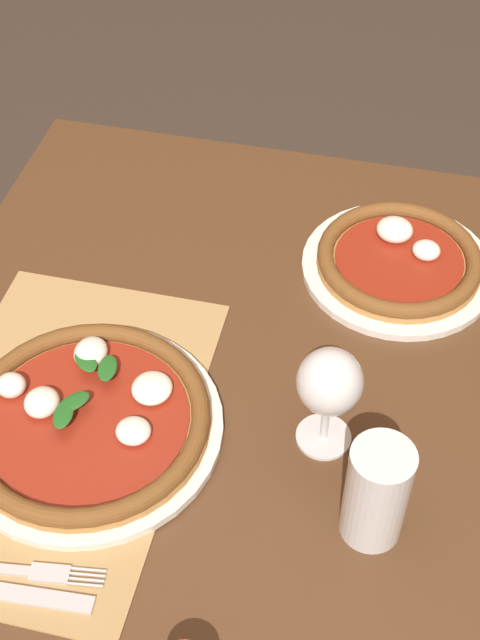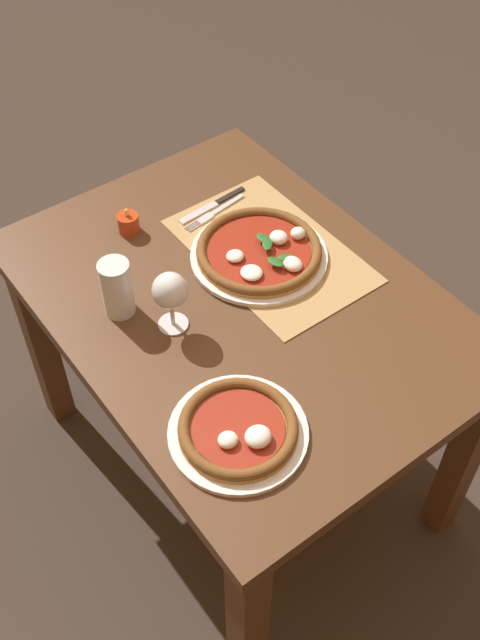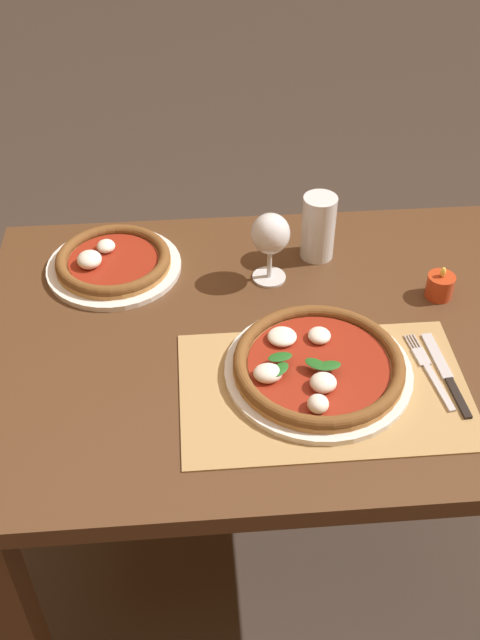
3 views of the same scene
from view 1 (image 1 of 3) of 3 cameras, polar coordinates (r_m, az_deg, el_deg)
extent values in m
plane|color=#382D26|center=(1.81, -1.97, -19.74)|extent=(24.00, 24.00, 0.00)
cube|color=#4C301C|center=(1.18, -2.85, -5.85)|extent=(1.12, 0.82, 0.04)
cube|color=#4C301C|center=(1.85, -8.86, 1.32)|extent=(0.07, 0.07, 0.70)
cube|color=#4C301C|center=(1.77, 12.91, -2.36)|extent=(0.07, 0.07, 0.70)
cube|color=#A88451|center=(1.16, -11.50, -6.79)|extent=(0.51, 0.32, 0.00)
cylinder|color=silver|center=(1.14, -9.65, -6.77)|extent=(0.34, 0.34, 0.01)
cylinder|color=#B77F42|center=(1.14, -9.72, -6.44)|extent=(0.31, 0.31, 0.01)
torus|color=brown|center=(1.13, -9.78, -6.15)|extent=(0.31, 0.31, 0.02)
cylinder|color=maroon|center=(1.13, -9.76, -6.25)|extent=(0.26, 0.26, 0.00)
ellipsoid|color=white|center=(1.14, -12.57, -5.16)|extent=(0.05, 0.04, 0.03)
ellipsoid|color=white|center=(1.17, -14.44, -4.06)|extent=(0.04, 0.04, 0.03)
ellipsoid|color=white|center=(1.10, -6.84, -7.06)|extent=(0.04, 0.04, 0.02)
ellipsoid|color=white|center=(1.14, -5.65, -4.36)|extent=(0.05, 0.05, 0.02)
ellipsoid|color=white|center=(1.18, -9.53, -2.05)|extent=(0.05, 0.04, 0.03)
ellipsoid|color=#1E5B1E|center=(1.17, -9.79, -2.43)|extent=(0.05, 0.05, 0.00)
ellipsoid|color=#1E5B1E|center=(1.13, -10.61, -5.17)|extent=(0.05, 0.05, 0.00)
ellipsoid|color=#1E5B1E|center=(1.12, -11.25, -5.94)|extent=(0.05, 0.03, 0.00)
ellipsoid|color=#1E5B1E|center=(1.15, -8.49, -3.05)|extent=(0.05, 0.03, 0.00)
cylinder|color=silver|center=(1.35, 10.05, 3.32)|extent=(0.29, 0.29, 0.01)
cylinder|color=#B77F42|center=(1.34, 10.11, 3.66)|extent=(0.24, 0.24, 0.01)
torus|color=brown|center=(1.33, 10.17, 3.96)|extent=(0.24, 0.24, 0.02)
cylinder|color=maroon|center=(1.33, 10.15, 3.86)|extent=(0.19, 0.19, 0.00)
ellipsoid|color=white|center=(1.36, 9.87, 5.72)|extent=(0.05, 0.05, 0.03)
ellipsoid|color=white|center=(1.34, 11.84, 4.39)|extent=(0.04, 0.04, 0.02)
cylinder|color=silver|center=(1.13, 5.36, -7.45)|extent=(0.07, 0.07, 0.00)
cylinder|color=silver|center=(1.10, 5.48, -6.40)|extent=(0.01, 0.01, 0.06)
ellipsoid|color=silver|center=(1.05, 5.77, -3.95)|extent=(0.08, 0.08, 0.08)
ellipsoid|color=#AD5B14|center=(1.05, 5.73, -4.30)|extent=(0.07, 0.07, 0.05)
cylinder|color=silver|center=(1.01, 8.73, -10.88)|extent=(0.07, 0.07, 0.15)
cylinder|color=black|center=(1.02, 8.64, -11.31)|extent=(0.07, 0.07, 0.12)
cylinder|color=silver|center=(0.97, 9.07, -9.26)|extent=(0.07, 0.07, 0.02)
cube|color=#B7B7BC|center=(1.05, -12.08, -15.59)|extent=(0.03, 0.05, 0.00)
cylinder|color=#B7B7BC|center=(1.04, -9.85, -16.34)|extent=(0.01, 0.04, 0.00)
cylinder|color=#B7B7BC|center=(1.04, -9.78, -16.05)|extent=(0.01, 0.04, 0.00)
cylinder|color=#B7B7BC|center=(1.04, -9.71, -15.76)|extent=(0.01, 0.04, 0.00)
cylinder|color=#B7B7BC|center=(1.04, -9.64, -15.47)|extent=(0.01, 0.04, 0.00)
cube|color=#B7B7BC|center=(1.04, -12.67, -16.96)|extent=(0.03, 0.12, 0.00)
camera|label=2|loc=(1.77, 48.86, 49.37)|focal=42.00mm
camera|label=3|loc=(1.52, -56.16, 33.03)|focal=42.00mm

